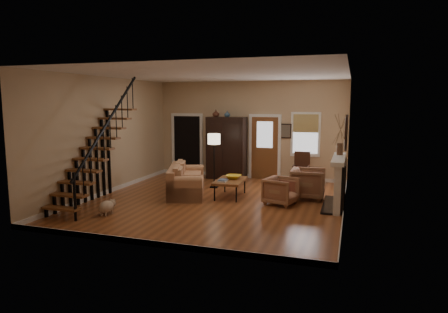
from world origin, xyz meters
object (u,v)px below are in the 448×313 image
(coffee_table, at_px, (230,188))
(floor_lamp, at_px, (214,161))
(sofa, at_px, (187,181))
(armchair_left, at_px, (281,191))
(armchair_right, at_px, (308,184))
(side_chair, at_px, (301,168))
(armoire, at_px, (227,148))

(coffee_table, height_order, floor_lamp, floor_lamp)
(sofa, distance_m, armchair_left, 2.75)
(armchair_right, xyz_separation_m, side_chair, (-0.42, 1.85, 0.10))
(armchair_left, relative_size, side_chair, 0.75)
(armoire, xyz_separation_m, side_chair, (2.55, -0.20, -0.54))
(coffee_table, bearing_deg, armchair_left, -13.70)
(armchair_right, relative_size, floor_lamp, 0.55)
(armoire, relative_size, sofa, 0.98)
(sofa, relative_size, floor_lamp, 1.30)
(armchair_right, bearing_deg, side_chair, 11.29)
(sofa, xyz_separation_m, armchair_left, (2.74, -0.27, -0.05))
(armoire, distance_m, armchair_right, 3.67)
(armchair_left, distance_m, side_chair, 2.72)
(sofa, xyz_separation_m, armchair_right, (3.32, 0.58, 0.01))
(armoire, height_order, armchair_right, armoire)
(side_chair, bearing_deg, armchair_right, -77.20)
(coffee_table, xyz_separation_m, armchair_right, (2.06, 0.49, 0.17))
(armchair_left, height_order, floor_lamp, floor_lamp)
(armchair_right, height_order, side_chair, side_chair)
(armoire, distance_m, sofa, 2.74)
(sofa, bearing_deg, armoire, 62.61)
(floor_lamp, bearing_deg, armchair_right, -10.29)
(sofa, bearing_deg, floor_lamp, 48.66)
(floor_lamp, bearing_deg, armchair_left, -30.88)
(armoire, distance_m, floor_lamp, 1.55)
(armoire, relative_size, coffee_table, 1.66)
(side_chair, bearing_deg, coffee_table, -124.84)
(sofa, distance_m, armchair_right, 3.37)
(sofa, xyz_separation_m, floor_lamp, (0.44, 1.11, 0.43))
(coffee_table, bearing_deg, sofa, -176.02)
(armchair_right, bearing_deg, coffee_table, 101.98)
(coffee_table, distance_m, floor_lamp, 1.44)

